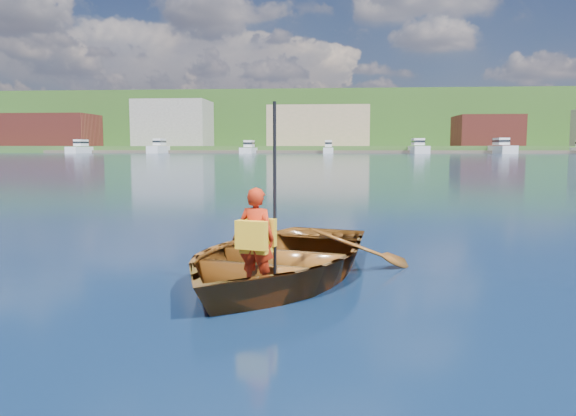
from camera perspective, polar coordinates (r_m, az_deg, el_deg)
name	(u,v)px	position (r m, az deg, el deg)	size (l,w,h in m)	color
ground	(351,270)	(7.50, 6.39, -6.25)	(600.00, 600.00, 0.00)	#132840
rowboat	(277,258)	(6.91, -1.16, -5.08)	(3.88, 4.63, 0.82)	brown
child_paddler	(257,237)	(5.97, -3.21, -3.00)	(0.46, 0.42, 1.99)	red
shoreline	(335,127)	(244.08, 4.77, 8.20)	(400.00, 140.00, 22.00)	#48612A
dock	(323,152)	(155.35, 3.59, 5.72)	(160.05, 7.50, 0.80)	brown
waterfront_buildings	(309,127)	(172.59, 2.20, 8.21)	(202.00, 16.00, 14.00)	brown
marina_yachts	(354,148)	(150.74, 6.72, 6.05)	(138.17, 13.80, 4.29)	silver
hillside_trees	(347,107)	(253.74, 5.97, 10.21)	(311.64, 77.34, 25.69)	#382314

